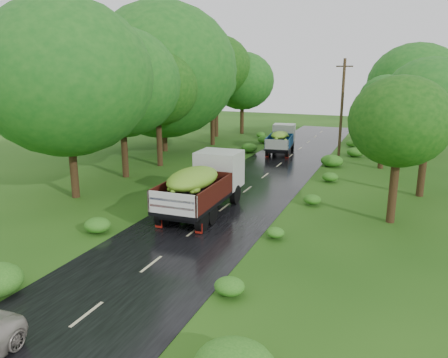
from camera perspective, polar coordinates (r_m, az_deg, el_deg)
The scene contains 9 objects.
ground at distance 18.32m, azimuth -9.47°, elevation -10.94°, with size 120.00×120.00×0.00m, color #173F0D.
road at distance 22.37m, azimuth -2.81°, elevation -5.92°, with size 6.50×80.00×0.02m, color black.
road_lines at distance 23.23m, azimuth -1.77°, elevation -5.10°, with size 0.12×69.60×0.00m.
truck_near at distance 23.85m, azimuth -2.52°, elevation -0.36°, with size 2.67×7.20×3.01m.
truck_far at distance 40.99m, azimuth 7.51°, elevation 5.34°, with size 2.74×6.03×2.45m.
utility_pole at distance 38.14m, azimuth 15.12°, elevation 8.80°, with size 1.42×0.62×8.47m.
trees_left at distance 39.13m, azimuth -7.03°, elevation 13.09°, with size 7.55×32.83×9.83m.
trees_right at distance 37.64m, azimuth 22.99°, elevation 10.09°, with size 5.76×29.91×7.95m.
shrubs at distance 30.31m, azimuth 4.30°, elevation 0.20°, with size 11.90×44.00×0.70m.
Camera 1 is at (8.84, -14.02, 7.79)m, focal length 35.00 mm.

